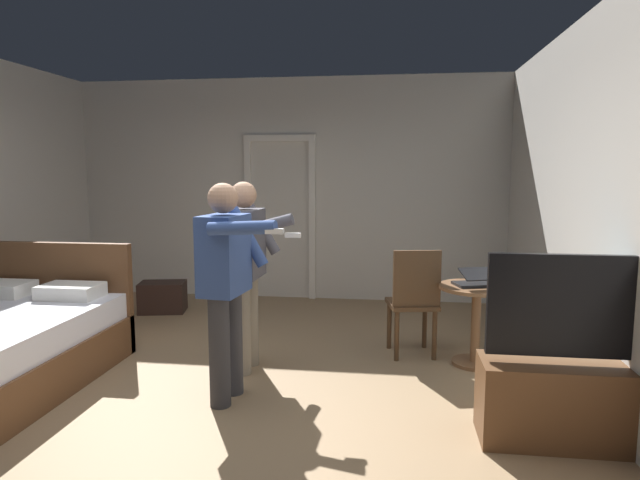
% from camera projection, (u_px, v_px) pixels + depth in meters
% --- Properties ---
extents(ground_plane, '(7.32, 7.32, 0.00)m').
position_uv_depth(ground_plane, '(201.00, 401.00, 3.98)').
color(ground_plane, '#997A56').
extents(wall_back, '(5.82, 0.12, 2.86)m').
position_uv_depth(wall_back, '(288.00, 190.00, 7.13)').
color(wall_back, beige).
rests_on(wall_back, ground_plane).
extents(wall_right, '(0.12, 6.89, 2.86)m').
position_uv_depth(wall_right, '(630.00, 211.00, 3.42)').
color(wall_right, beige).
rests_on(wall_right, ground_plane).
extents(doorway_frame, '(0.93, 0.08, 2.13)m').
position_uv_depth(doorway_frame, '(280.00, 206.00, 7.09)').
color(doorway_frame, white).
rests_on(doorway_frame, ground_plane).
extents(tv_flatscreen, '(1.12, 0.40, 1.19)m').
position_uv_depth(tv_flatscreen, '(574.00, 390.00, 3.33)').
color(tv_flatscreen, brown).
rests_on(tv_flatscreen, ground_plane).
extents(side_table, '(0.65, 0.65, 0.70)m').
position_uv_depth(side_table, '(476.00, 311.00, 4.68)').
color(side_table, brown).
rests_on(side_table, ground_plane).
extents(laptop, '(0.40, 0.41, 0.16)m').
position_uv_depth(laptop, '(476.00, 280.00, 4.61)').
color(laptop, black).
rests_on(laptop, side_table).
extents(bottle_on_table, '(0.06, 0.06, 0.25)m').
position_uv_depth(bottle_on_table, '(496.00, 275.00, 4.54)').
color(bottle_on_table, '#1A3828').
rests_on(bottle_on_table, side_table).
extents(wooden_chair, '(0.50, 0.50, 0.99)m').
position_uv_depth(wooden_chair, '(414.00, 298.00, 4.87)').
color(wooden_chair, '#4C331E').
rests_on(wooden_chair, ground_plane).
extents(person_blue_shirt, '(0.65, 0.62, 1.59)m').
position_uv_depth(person_blue_shirt, '(226.00, 278.00, 3.90)').
color(person_blue_shirt, '#333338').
rests_on(person_blue_shirt, ground_plane).
extents(person_striped_shirt, '(0.66, 0.56, 1.59)m').
position_uv_depth(person_striped_shirt, '(246.00, 264.00, 4.51)').
color(person_striped_shirt, gray).
rests_on(person_striped_shirt, ground_plane).
extents(suitcase_dark, '(0.59, 0.45, 0.36)m').
position_uv_depth(suitcase_dark, '(163.00, 297.00, 6.48)').
color(suitcase_dark, black).
rests_on(suitcase_dark, ground_plane).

